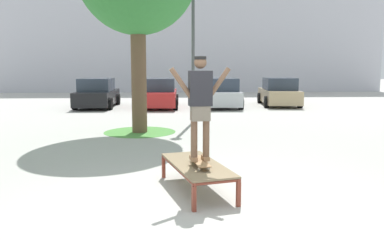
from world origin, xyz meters
name	(u,v)px	position (x,y,z in m)	size (l,w,h in m)	color
ground_plane	(202,203)	(0.00, 0.00, 0.00)	(120.00, 120.00, 0.00)	#B7B5AD
building_facade	(193,33)	(1.44, 28.66, 5.03)	(31.75, 4.00, 10.07)	silver
skate_box	(197,166)	(-0.04, 0.65, 0.41)	(1.22, 2.03, 0.46)	brown
skateboard	(200,162)	(0.00, 0.48, 0.54)	(0.30, 0.82, 0.09)	#9E754C
skater	(200,101)	(0.00, 0.48, 1.53)	(1.00, 0.32, 1.69)	brown
grass_patch_mid_back	(140,132)	(-1.48, 6.71, 0.00)	(2.29, 2.29, 0.01)	#519342
car_black	(97,94)	(-4.30, 14.70, 0.69)	(1.95, 4.22, 1.50)	black
car_red	(160,94)	(-1.07, 14.45, 0.69)	(2.00, 4.24, 1.50)	red
car_silver	(222,94)	(2.16, 14.53, 0.69)	(2.02, 4.25, 1.50)	#B7BABF
car_tan	(279,93)	(5.39, 15.19, 0.69)	(2.20, 4.34, 1.50)	tan
light_post	(193,18)	(0.35, 8.72, 3.83)	(0.36, 0.36, 5.83)	#4C4C51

